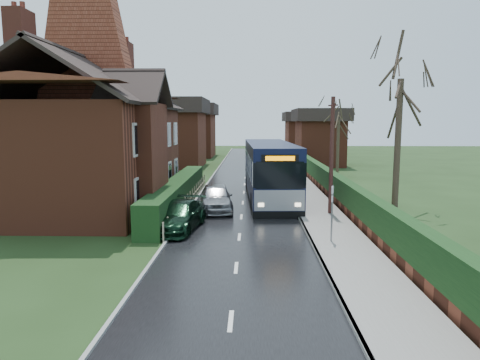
{
  "coord_description": "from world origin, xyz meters",
  "views": [
    {
      "loc": [
        0.5,
        -20.28,
        5.06
      ],
      "look_at": [
        -0.11,
        3.5,
        1.8
      ],
      "focal_mm": 32.0,
      "sensor_mm": 36.0,
      "label": 1
    }
  ],
  "objects_px": {
    "brick_house": "(94,133)",
    "car_silver": "(216,197)",
    "telegraph_pole": "(332,156)",
    "bus": "(269,171)",
    "bus_stop_sign": "(332,206)",
    "car_green": "(178,216)"
  },
  "relations": [
    {
      "from": "car_silver",
      "to": "bus_stop_sign",
      "type": "xyz_separation_m",
      "value": [
        5.34,
        -6.66,
        0.86
      ]
    },
    {
      "from": "car_silver",
      "to": "car_green",
      "type": "distance_m",
      "value": 4.62
    },
    {
      "from": "brick_house",
      "to": "car_silver",
      "type": "distance_m",
      "value": 8.16
    },
    {
      "from": "brick_house",
      "to": "telegraph_pole",
      "type": "bearing_deg",
      "value": -9.31
    },
    {
      "from": "bus",
      "to": "telegraph_pole",
      "type": "distance_m",
      "value": 6.07
    },
    {
      "from": "car_silver",
      "to": "car_green",
      "type": "relative_size",
      "value": 0.98
    },
    {
      "from": "car_silver",
      "to": "car_green",
      "type": "height_order",
      "value": "car_silver"
    },
    {
      "from": "bus_stop_sign",
      "to": "brick_house",
      "type": "bearing_deg",
      "value": 164.7
    },
    {
      "from": "brick_house",
      "to": "car_green",
      "type": "xyz_separation_m",
      "value": [
        5.83,
        -5.49,
        -3.71
      ]
    },
    {
      "from": "telegraph_pole",
      "to": "car_silver",
      "type": "bearing_deg",
      "value": 146.67
    },
    {
      "from": "car_silver",
      "to": "telegraph_pole",
      "type": "height_order",
      "value": "telegraph_pole"
    },
    {
      "from": "bus",
      "to": "bus_stop_sign",
      "type": "distance_m",
      "value": 10.79
    },
    {
      "from": "telegraph_pole",
      "to": "brick_house",
      "type": "bearing_deg",
      "value": 147.53
    },
    {
      "from": "brick_house",
      "to": "telegraph_pole",
      "type": "relative_size",
      "value": 2.3
    },
    {
      "from": "brick_house",
      "to": "bus",
      "type": "relative_size",
      "value": 1.19
    },
    {
      "from": "brick_house",
      "to": "bus_stop_sign",
      "type": "relative_size",
      "value": 5.91
    },
    {
      "from": "bus_stop_sign",
      "to": "telegraph_pole",
      "type": "distance_m",
      "value": 5.84
    },
    {
      "from": "car_green",
      "to": "bus_stop_sign",
      "type": "xyz_separation_m",
      "value": [
        6.74,
        -2.26,
        0.96
      ]
    },
    {
      "from": "car_green",
      "to": "bus_stop_sign",
      "type": "bearing_deg",
      "value": -10.79
    },
    {
      "from": "brick_house",
      "to": "bus_stop_sign",
      "type": "distance_m",
      "value": 15.03
    },
    {
      "from": "bus",
      "to": "bus_stop_sign",
      "type": "height_order",
      "value": "bus"
    },
    {
      "from": "bus",
      "to": "car_silver",
      "type": "bearing_deg",
      "value": -132.08
    }
  ]
}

